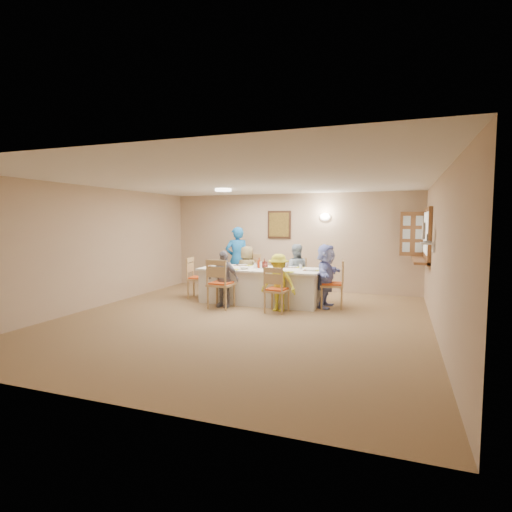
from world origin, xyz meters
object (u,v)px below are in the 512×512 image
(chair_back_right, at_px, (297,278))
(chair_front_right, at_px, (277,289))
(diner_back_left, at_px, (247,271))
(diner_front_right, at_px, (279,283))
(chair_left_end, at_px, (198,278))
(diner_back_right, at_px, (295,271))
(caregiver, at_px, (237,259))
(serving_hatch, at_px, (427,235))
(diner_front_left, at_px, (223,279))
(chair_front_left, at_px, (221,283))
(condiment_ketchup, at_px, (259,263))
(diner_right_end, at_px, (326,276))
(chair_back_left, at_px, (249,274))
(chair_right_end, at_px, (332,284))
(dining_table, at_px, (261,285))
(desk_fan, at_px, (426,235))

(chair_back_right, xyz_separation_m, chair_front_right, (0.00, -1.60, -0.01))
(diner_back_left, xyz_separation_m, diner_front_right, (1.20, -1.36, -0.03))
(chair_left_end, xyz_separation_m, diner_back_right, (2.15, 0.68, 0.16))
(chair_back_right, height_order, diner_back_left, diner_back_left)
(chair_left_end, height_order, caregiver, caregiver)
(serving_hatch, bearing_deg, diner_front_left, -160.16)
(chair_back_right, relative_size, chair_front_left, 0.91)
(chair_left_end, bearing_deg, condiment_ketchup, -96.89)
(diner_front_left, xyz_separation_m, diner_right_end, (2.02, 0.68, 0.07))
(serving_hatch, xyz_separation_m, chair_front_left, (-3.98, -1.55, -0.99))
(serving_hatch, relative_size, chair_left_end, 1.58)
(chair_back_left, bearing_deg, chair_right_end, -12.19)
(chair_left_end, bearing_deg, chair_right_end, -97.87)
(serving_hatch, xyz_separation_m, diner_right_end, (-1.96, -0.75, -0.84))
(serving_hatch, distance_m, diner_front_left, 4.32)
(serving_hatch, xyz_separation_m, caregiver, (-4.43, 0.40, -0.68))
(chair_back_left, distance_m, chair_front_right, 2.00)
(chair_back_left, distance_m, diner_back_left, 0.16)
(dining_table, xyz_separation_m, chair_front_right, (0.60, -0.80, 0.08))
(diner_back_left, height_order, diner_back_right, diner_back_right)
(diner_back_left, xyz_separation_m, diner_front_left, (0.00, -1.36, -0.01))
(chair_left_end, xyz_separation_m, diner_right_end, (2.97, 0.00, 0.19))
(diner_front_right, xyz_separation_m, caregiver, (-1.65, 1.83, 0.25))
(chair_back_left, height_order, chair_back_right, chair_back_left)
(desk_fan, bearing_deg, chair_front_right, -175.62)
(desk_fan, height_order, diner_right_end, desk_fan)
(serving_hatch, bearing_deg, chair_back_right, 179.05)
(serving_hatch, bearing_deg, diner_front_right, -152.67)
(diner_front_right, relative_size, diner_right_end, 0.87)
(diner_back_right, bearing_deg, chair_back_left, -15.55)
(chair_right_end, bearing_deg, diner_front_right, -61.22)
(chair_front_right, xyz_separation_m, condiment_ketchup, (-0.66, 0.83, 0.42))
(chair_front_right, bearing_deg, chair_front_left, 5.13)
(chair_right_end, distance_m, diner_front_right, 1.17)
(chair_back_left, relative_size, chair_front_right, 1.09)
(chair_back_left, bearing_deg, chair_front_right, -44.91)
(chair_back_right, height_order, chair_left_end, chair_left_end)
(diner_front_left, bearing_deg, chair_back_right, 56.38)
(chair_left_end, xyz_separation_m, diner_back_left, (0.95, 0.68, 0.12))
(chair_front_left, bearing_deg, chair_left_end, -38.12)
(diner_back_left, distance_m, diner_front_right, 1.81)
(serving_hatch, relative_size, diner_back_left, 1.25)
(chair_back_left, bearing_deg, caregiver, 150.34)
(diner_front_right, bearing_deg, condiment_ketchup, 141.50)
(diner_back_left, distance_m, caregiver, 0.69)
(serving_hatch, height_order, diner_front_left, serving_hatch)
(chair_back_left, distance_m, chair_right_end, 2.29)
(dining_table, xyz_separation_m, chair_right_end, (1.55, 0.00, 0.12))
(chair_front_left, bearing_deg, chair_back_right, -124.88)
(serving_hatch, height_order, diner_front_right, serving_hatch)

